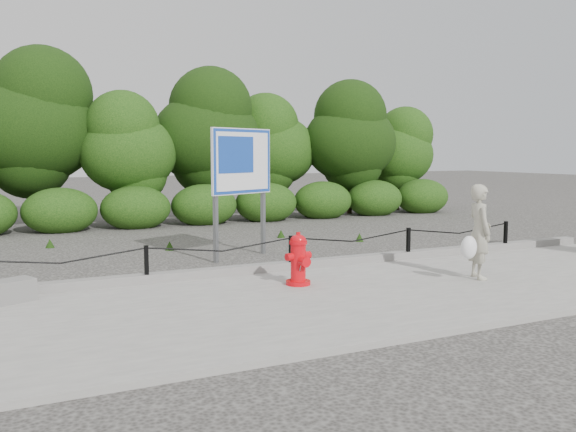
% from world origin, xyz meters
% --- Properties ---
extents(ground, '(90.00, 90.00, 0.00)m').
position_xyz_m(ground, '(0.00, 0.00, 0.00)').
color(ground, '#2D2B28').
rests_on(ground, ground).
extents(sidewalk, '(14.00, 4.00, 0.08)m').
position_xyz_m(sidewalk, '(0.00, -2.00, 0.04)').
color(sidewalk, gray).
rests_on(sidewalk, ground).
extents(curb, '(14.00, 0.22, 0.14)m').
position_xyz_m(curb, '(0.00, 0.05, 0.15)').
color(curb, slate).
rests_on(curb, sidewalk).
extents(chain_barrier, '(10.06, 0.06, 0.60)m').
position_xyz_m(chain_barrier, '(0.00, 0.00, 0.46)').
color(chain_barrier, black).
rests_on(chain_barrier, sidewalk).
extents(treeline, '(20.35, 3.85, 4.96)m').
position_xyz_m(treeline, '(-0.22, 8.96, 2.61)').
color(treeline, black).
rests_on(treeline, ground).
extents(fire_hydrant, '(0.44, 0.45, 0.82)m').
position_xyz_m(fire_hydrant, '(-0.42, -1.11, 0.47)').
color(fire_hydrant, red).
rests_on(fire_hydrant, sidewalk).
extents(pedestrian, '(0.75, 0.65, 1.53)m').
position_xyz_m(pedestrian, '(2.39, -1.96, 0.83)').
color(pedestrian, '#A6A28E').
rests_on(pedestrian, sidewalk).
extents(advertising_sign, '(1.49, 0.74, 2.58)m').
position_xyz_m(advertising_sign, '(-0.16, 1.88, 1.82)').
color(advertising_sign, slate).
rests_on(advertising_sign, ground).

